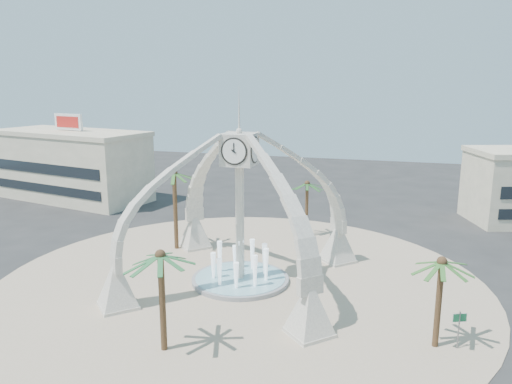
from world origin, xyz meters
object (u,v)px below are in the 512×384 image
(fountain, at_px, (240,279))
(street_sign, at_px, (459,322))
(clock_tower, at_px, (240,206))
(palm_north, at_px, (307,184))
(palm_south, at_px, (160,257))
(palm_east, at_px, (442,263))
(palm_west, at_px, (174,174))

(fountain, xyz_separation_m, street_sign, (16.18, -6.23, 1.51))
(clock_tower, bearing_deg, fountain, 90.00)
(palm_north, distance_m, street_sign, 24.37)
(street_sign, bearing_deg, palm_south, 174.40)
(clock_tower, bearing_deg, palm_south, -95.73)
(palm_south, bearing_deg, clock_tower, 84.27)
(fountain, distance_m, palm_south, 12.90)
(clock_tower, distance_m, palm_east, 16.20)
(palm_west, distance_m, street_sign, 28.39)
(street_sign, bearing_deg, fountain, 136.53)
(clock_tower, relative_size, palm_east, 2.82)
(palm_west, xyz_separation_m, palm_south, (7.54, -17.67, -1.43))
(palm_south, bearing_deg, palm_west, 113.10)
(clock_tower, bearing_deg, palm_east, -22.96)
(palm_west, height_order, palm_south, palm_west)
(palm_east, height_order, palm_north, palm_north)
(clock_tower, bearing_deg, palm_west, 144.48)
(street_sign, bearing_deg, clock_tower, 136.53)
(palm_south, bearing_deg, palm_east, 17.83)
(clock_tower, relative_size, palm_north, 2.76)
(palm_east, distance_m, palm_south, 16.86)
(palm_north, bearing_deg, palm_east, -59.09)
(palm_north, bearing_deg, palm_south, -99.00)
(palm_west, bearing_deg, clock_tower, -35.52)
(fountain, distance_m, palm_east, 17.00)
(fountain, relative_size, palm_north, 1.23)
(palm_north, relative_size, street_sign, 2.58)
(palm_east, bearing_deg, street_sign, 3.67)
(clock_tower, xyz_separation_m, palm_north, (2.85, 13.80, -0.78))
(palm_south, distance_m, street_sign, 18.61)
(clock_tower, height_order, fountain, clock_tower)
(clock_tower, height_order, palm_north, clock_tower)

